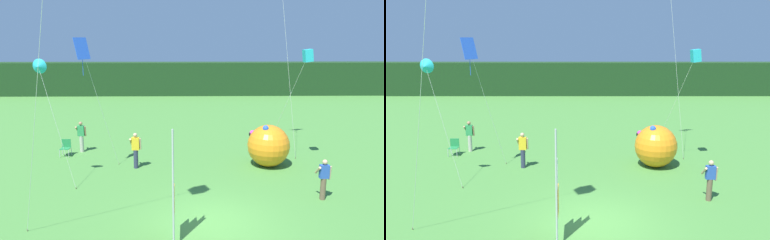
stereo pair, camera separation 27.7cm
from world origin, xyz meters
The scene contains 11 objects.
ground_plane centered at (0.00, 0.00, 0.00)m, with size 120.00×120.00×0.00m, color #478438.
distant_treeline centered at (0.00, 29.91, 1.78)m, with size 80.00×2.40×3.56m, color #193819.
banner_flag centered at (-1.31, -1.26, 1.77)m, with size 0.06×1.03×3.70m.
person_near_banner centered at (-6.71, 8.42, 0.92)m, with size 0.55×0.48×1.72m.
person_mid_field centered at (-3.35, 5.66, 0.95)m, with size 0.55×0.48×1.77m.
person_far_left centered at (4.47, 1.82, 0.88)m, with size 0.55×0.48×1.64m.
inflatable_balloon centered at (3.16, 5.87, 1.04)m, with size 2.07×2.07×2.14m.
folding_chair centered at (-7.38, 7.71, 0.51)m, with size 0.51×0.51×0.89m.
kite_blue_diamond_1 centered at (-5.43, 4.99, 5.57)m, with size 1.52×1.63×6.27m.
kite_cyan_delta_3 centered at (-6.81, 3.30, 5.10)m, with size 1.58×0.44×5.44m.
kite_cyan_box_4 centered at (4.91, 6.14, 5.38)m, with size 1.71×2.21×5.73m.
Camera 1 is at (-0.94, -12.23, 6.30)m, focal length 35.85 mm.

